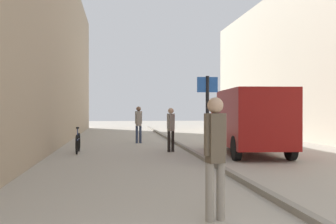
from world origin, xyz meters
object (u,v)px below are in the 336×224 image
Objects in this scene: pedestrian_main_foreground at (171,126)px; street_sign_post at (207,113)px; pedestrian_far_crossing at (139,122)px; pedestrian_mid_block at (215,150)px; delivery_van at (250,120)px; bicycle_leaning at (78,143)px.

street_sign_post reaches higher than pedestrian_main_foreground.
pedestrian_main_foreground is at bearing 89.40° from pedestrian_far_crossing.
pedestrian_main_foreground is 9.25m from pedestrian_mid_block.
delivery_van reaches higher than pedestrian_far_crossing.
pedestrian_mid_block is 9.81m from bicycle_leaning.
pedestrian_far_crossing is at bearing 82.50° from pedestrian_main_foreground.
bicycle_leaning is at bearing 172.80° from delivery_van.
pedestrian_mid_block is 0.70× the size of street_sign_post.
pedestrian_main_foreground is 0.93× the size of pedestrian_mid_block.
pedestrian_main_foreground is 3.57m from bicycle_leaning.
delivery_van is 6.44m from bicycle_leaning.
pedestrian_mid_block is 1.02× the size of pedestrian_far_crossing.
delivery_van reaches higher than pedestrian_mid_block.
pedestrian_far_crossing is at bearing -76.51° from street_sign_post.
pedestrian_far_crossing is 0.68× the size of street_sign_post.
street_sign_post is 1.47× the size of bicycle_leaning.
pedestrian_main_foreground is 2.99m from delivery_van.
bicycle_leaning is (-2.88, 9.35, -0.67)m from pedestrian_mid_block.
pedestrian_mid_block is at bearing -74.13° from bicycle_leaning.
pedestrian_mid_block is (-0.64, -9.22, 0.07)m from pedestrian_main_foreground.
pedestrian_main_foreground is 0.95× the size of pedestrian_far_crossing.
pedestrian_far_crossing is 8.04m from street_sign_post.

